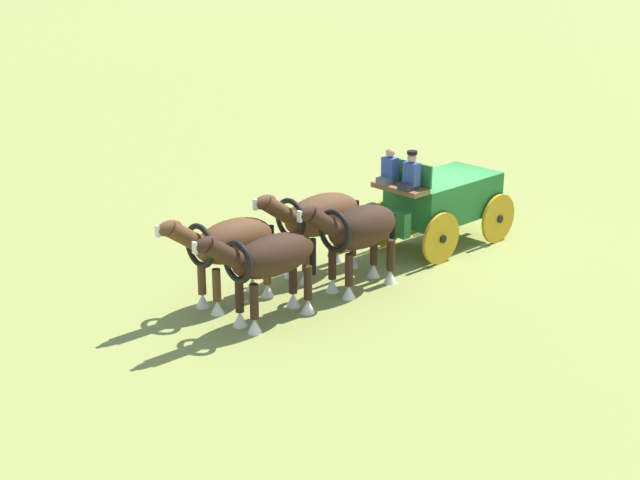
# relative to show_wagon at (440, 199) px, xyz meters

# --- Properties ---
(ground_plane) EXTENTS (220.00, 220.00, 0.00)m
(ground_plane) POSITION_rel_show_wagon_xyz_m (-0.16, 0.05, -1.22)
(ground_plane) COLOR olive
(show_wagon) EXTENTS (5.81, 2.75, 2.78)m
(show_wagon) POSITION_rel_show_wagon_xyz_m (0.00, 0.00, 0.00)
(show_wagon) COLOR #236B2D
(show_wagon) RESTS_ON ground
(draft_horse_rear_near) EXTENTS (2.91, 1.45, 2.26)m
(draft_horse_rear_near) POSITION_rel_show_wagon_xyz_m (3.62, -0.37, 0.16)
(draft_horse_rear_near) COLOR #331E14
(draft_horse_rear_near) RESTS_ON ground
(draft_horse_rear_off) EXTENTS (3.14, 1.52, 2.25)m
(draft_horse_rear_off) POSITION_rel_show_wagon_xyz_m (3.26, -1.62, 0.16)
(draft_horse_rear_off) COLOR brown
(draft_horse_rear_off) RESTS_ON ground
(draft_horse_lead_near) EXTENTS (3.07, 1.41, 2.23)m
(draft_horse_lead_near) POSITION_rel_show_wagon_xyz_m (6.13, -1.10, 0.14)
(draft_horse_lead_near) COLOR #331E14
(draft_horse_lead_near) RESTS_ON ground
(draft_horse_lead_off) EXTENTS (2.98, 1.46, 2.23)m
(draft_horse_lead_off) POSITION_rel_show_wagon_xyz_m (5.76, -2.34, 0.14)
(draft_horse_lead_off) COLOR brown
(draft_horse_lead_off) RESTS_ON ground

